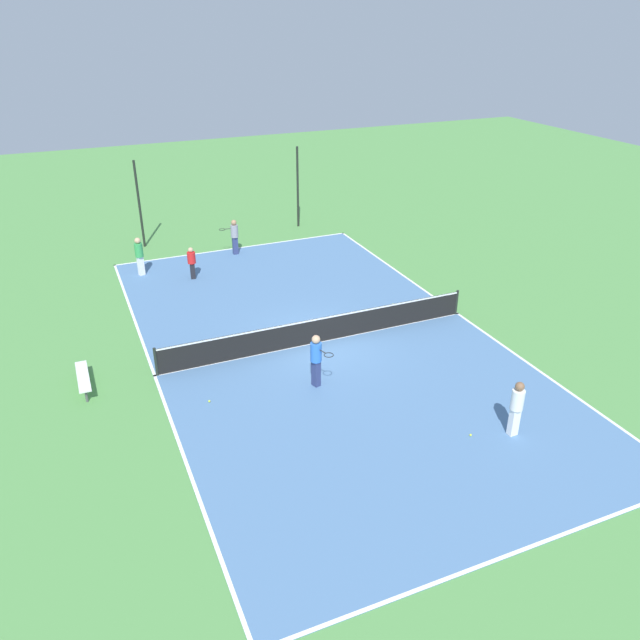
{
  "coord_description": "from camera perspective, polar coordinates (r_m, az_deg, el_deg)",
  "views": [
    {
      "loc": [
        -7.81,
        -18.22,
        10.84
      ],
      "look_at": [
        0.0,
        0.0,
        0.9
      ],
      "focal_mm": 35.0,
      "sensor_mm": 36.0,
      "label": 1
    }
  ],
  "objects": [
    {
      "name": "fence_post_back_right",
      "position": [
        34.41,
        -2.05,
        12.02
      ],
      "size": [
        0.12,
        0.12,
        4.34
      ],
      "color": "black",
      "rests_on": "ground_plane"
    },
    {
      "name": "player_baseline_gray",
      "position": [
        30.76,
        -7.84,
        7.75
      ],
      "size": [
        0.94,
        0.37,
        1.72
      ],
      "rotation": [
        0.0,
        0.0,
        3.11
      ],
      "color": "navy",
      "rests_on": "court_surface"
    },
    {
      "name": "court_surface",
      "position": [
        22.59,
        0.0,
        -2.02
      ],
      "size": [
        11.94,
        21.49,
        0.02
      ],
      "color": "#4C729E",
      "rests_on": "ground_plane"
    },
    {
      "name": "fence_post_back_left",
      "position": [
        32.45,
        -16.19,
        10.09
      ],
      "size": [
        0.12,
        0.12,
        4.34
      ],
      "color": "black",
      "rests_on": "ground_plane"
    },
    {
      "name": "tennis_ball_far_baseline",
      "position": [
        25.52,
        6.69,
        1.44
      ],
      "size": [
        0.07,
        0.07,
        0.07
      ],
      "primitive_type": "sphere",
      "color": "#CCE033",
      "rests_on": "court_surface"
    },
    {
      "name": "bench",
      "position": [
        21.14,
        -20.84,
        -4.92
      ],
      "size": [
        0.36,
        1.97,
        0.45
      ],
      "rotation": [
        0.0,
        0.0,
        1.57
      ],
      "color": "silver",
      "rests_on": "ground_plane"
    },
    {
      "name": "player_coach_red",
      "position": [
        28.21,
        -11.65,
        5.29
      ],
      "size": [
        0.4,
        0.4,
        1.45
      ],
      "rotation": [
        0.0,
        0.0,
        4.59
      ],
      "color": "black",
      "rests_on": "court_surface"
    },
    {
      "name": "tennis_ball_left_sideline",
      "position": [
        18.37,
        13.6,
        -10.18
      ],
      "size": [
        0.07,
        0.07,
        0.07
      ],
      "primitive_type": "sphere",
      "color": "#CCE033",
      "rests_on": "court_surface"
    },
    {
      "name": "player_far_white",
      "position": [
        18.22,
        17.54,
        -7.42
      ],
      "size": [
        0.36,
        0.36,
        1.72
      ],
      "rotation": [
        0.0,
        0.0,
        0.01
      ],
      "color": "white",
      "rests_on": "court_surface"
    },
    {
      "name": "player_near_blue",
      "position": [
        19.53,
        -0.35,
        -3.4
      ],
      "size": [
        0.6,
        0.99,
        1.8
      ],
      "rotation": [
        0.0,
        0.0,
        5.02
      ],
      "color": "navy",
      "rests_on": "court_surface"
    },
    {
      "name": "tennis_net",
      "position": [
        22.34,
        0.0,
        -0.84
      ],
      "size": [
        11.74,
        0.1,
        1.01
      ],
      "color": "black",
      "rests_on": "court_surface"
    },
    {
      "name": "tennis_ball_near_net",
      "position": [
        19.55,
        -10.09,
        -7.32
      ],
      "size": [
        0.07,
        0.07,
        0.07
      ],
      "primitive_type": "sphere",
      "color": "#CCE033",
      "rests_on": "court_surface"
    },
    {
      "name": "ground_plane",
      "position": [
        22.59,
        0.0,
        -2.04
      ],
      "size": [
        80.0,
        80.0,
        0.0
      ],
      "primitive_type": "plane",
      "color": "#518E47"
    },
    {
      "name": "player_far_green",
      "position": [
        29.08,
        -16.2,
        5.84
      ],
      "size": [
        0.46,
        0.46,
        1.76
      ],
      "rotation": [
        0.0,
        0.0,
        3.48
      ],
      "color": "white",
      "rests_on": "court_surface"
    }
  ]
}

